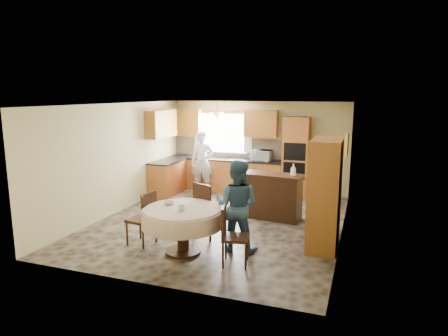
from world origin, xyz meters
name	(u,v)px	position (x,y,z in m)	size (l,w,h in m)	color
floor	(220,222)	(0.00, 0.00, 0.00)	(5.00, 6.00, 0.01)	#6F634E
ceiling	(220,104)	(0.00, 0.00, 2.50)	(5.00, 6.00, 0.01)	white
wall_back	(257,147)	(0.00, 3.00, 1.25)	(5.00, 0.02, 2.50)	tan
wall_front	(146,201)	(0.00, -3.00, 1.25)	(5.00, 0.02, 2.50)	tan
wall_left	(118,158)	(-2.50, 0.00, 1.25)	(0.02, 6.00, 2.50)	tan
wall_right	(345,173)	(2.50, 0.00, 1.25)	(0.02, 6.00, 2.50)	tan
window	(223,133)	(-1.00, 2.98, 1.60)	(1.40, 0.03, 1.10)	white
curtain_left	(198,131)	(-1.75, 2.93, 1.65)	(0.22, 0.02, 1.15)	white
curtain_right	(248,132)	(-0.25, 2.93, 1.65)	(0.22, 0.02, 1.15)	white
base_cab_back	(225,175)	(-0.85, 2.70, 0.44)	(3.30, 0.60, 0.88)	#D08137
counter_back	(225,159)	(-0.85, 2.70, 0.90)	(3.30, 0.64, 0.04)	black
base_cab_left	(167,178)	(-2.20, 1.80, 0.44)	(0.60, 1.20, 0.88)	#D08137
counter_left	(167,161)	(-2.20, 1.80, 0.90)	(0.64, 1.20, 0.04)	black
backsplash	(228,148)	(-0.85, 2.99, 1.18)	(3.30, 0.02, 0.55)	tan
wall_cab_left	(187,121)	(-2.05, 2.83, 1.91)	(0.85, 0.33, 0.72)	#B3712C
wall_cab_right	(261,123)	(0.15, 2.83, 1.91)	(0.90, 0.33, 0.72)	#B3712C
wall_cab_side	(161,124)	(-2.33, 1.80, 1.91)	(0.33, 1.20, 0.72)	#B3712C
oven_tower	(296,157)	(1.15, 2.69, 1.06)	(0.66, 0.62, 2.12)	#D08137
oven_upper	(295,152)	(1.15, 2.38, 1.25)	(0.56, 0.01, 0.45)	black
oven_lower	(294,171)	(1.15, 2.38, 0.75)	(0.56, 0.01, 0.45)	black
pendant	(217,115)	(-1.00, 2.50, 2.12)	(0.36, 0.36, 0.18)	beige
sideboard	(272,198)	(0.97, 0.63, 0.47)	(1.31, 0.54, 0.94)	#3E2211
space_heater	(318,215)	(2.02, 0.21, 0.31)	(0.45, 0.31, 0.61)	black
cupboard	(325,194)	(2.22, -0.67, 0.97)	(0.51, 1.02, 1.95)	#D08137
dining_table	(183,218)	(-0.03, -1.76, 0.62)	(1.39, 1.39, 0.79)	#3E2211
chair_left	(144,216)	(-0.84, -1.67, 0.55)	(0.49, 0.49, 0.99)	#3E2211
chair_back	(207,208)	(0.08, -0.96, 0.59)	(0.61, 0.61, 1.07)	#3E2211
chair_right	(231,232)	(0.89, -1.94, 0.53)	(0.50, 0.50, 0.96)	#3E2211
framed_picture	(347,144)	(2.47, 0.98, 1.66)	(0.06, 0.57, 0.47)	gold
microwave	(262,155)	(0.22, 2.65, 1.07)	(0.53, 0.36, 0.29)	silver
person_sink	(202,162)	(-1.34, 2.22, 0.85)	(0.62, 0.41, 1.71)	silver
person_dining	(237,206)	(0.80, -1.33, 0.80)	(0.78, 0.61, 1.61)	#33516F
bowl_sideboard	(257,174)	(0.63, 0.63, 0.97)	(0.22, 0.22, 0.05)	#B2B2B2
bottle_sideboard	(293,171)	(1.43, 0.63, 1.09)	(0.12, 0.12, 0.31)	silver
cup_table	(181,208)	(0.01, -1.90, 0.84)	(0.12, 0.12, 0.09)	#B2B2B2
bowl_table	(169,203)	(-0.36, -1.62, 0.82)	(0.19, 0.19, 0.06)	#B2B2B2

